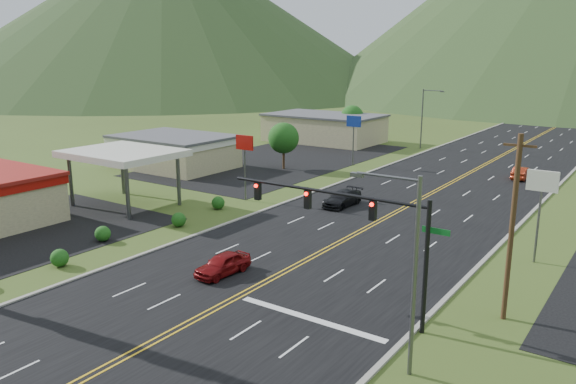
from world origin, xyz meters
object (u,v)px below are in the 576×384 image
Objects in this scene: streetlight_east at (408,263)px; car_red_far at (521,173)px; traffic_signal at (355,220)px; car_dark_mid at (342,199)px; gas_canopy at (123,155)px; car_red_near at (223,265)px; streetlight_west at (424,115)px.

streetlight_east reaches higher than car_red_far.
car_dark_mid is at bearing 120.76° from traffic_signal.
gas_canopy reaches higher than car_red_near.
car_red_near is 0.83× the size of car_dark_mid.
car_red_near is at bearing 179.36° from traffic_signal.
streetlight_west is 2.10× the size of car_red_far.
streetlight_east is at bearing -11.73° from car_red_near.
car_dark_mid is at bearing 62.60° from car_red_far.
traffic_signal is 1.46× the size of streetlight_west.
car_red_near is 19.50m from car_dark_mid.
car_red_far is (-5.29, 45.61, -4.48)m from streetlight_east.
car_red_far is (-0.60, 41.62, -4.62)m from traffic_signal.
traffic_signal is 23.14m from car_dark_mid.
streetlight_east reaches higher than gas_canopy.
traffic_signal is 1.46× the size of streetlight_east.
car_red_far reaches higher than car_red_near.
traffic_signal reaches higher than car_dark_mid.
traffic_signal is 3.06× the size of car_red_far.
traffic_signal is at bearing -15.70° from gas_canopy.
streetlight_east is at bearing 95.66° from car_red_far.
gas_canopy is 20.84m from car_dark_mid.
car_dark_mid is (16.88, 11.48, -4.16)m from gas_canopy.
streetlight_west is at bearing 77.87° from gas_canopy.
gas_canopy reaches higher than car_red_far.
streetlight_west is 2.21× the size of car_red_near.
car_red_far is (27.89, 33.61, -4.17)m from gas_canopy.
car_dark_mid is at bearing 100.58° from car_red_near.
streetlight_west is at bearing 110.86° from streetlight_east.
gas_canopy is 20.98m from car_red_near.
streetlight_west is 56.74m from car_red_near.
car_red_near is at bearing -22.59° from gas_canopy.
streetlight_east is at bearing -69.14° from streetlight_west.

